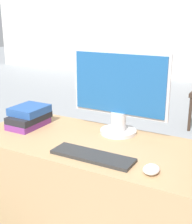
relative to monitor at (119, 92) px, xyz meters
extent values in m
cube|color=tan|center=(-0.05, -0.18, -0.60)|extent=(1.31, 0.57, 0.73)
cylinder|color=silver|center=(0.00, 0.00, -0.23)|extent=(0.20, 0.20, 0.02)
cylinder|color=silver|center=(0.00, 0.00, -0.16)|extent=(0.08, 0.08, 0.10)
cube|color=silver|center=(0.00, 0.00, 0.04)|extent=(0.55, 0.01, 0.35)
cube|color=#1E5693|center=(0.00, 0.00, 0.04)|extent=(0.52, 0.02, 0.32)
cube|color=#2D2D2D|center=(0.03, -0.34, -0.23)|extent=(0.40, 0.12, 0.02)
ellipsoid|color=white|center=(0.32, -0.36, -0.22)|extent=(0.07, 0.08, 0.04)
cube|color=#7A3384|center=(-0.51, -0.16, -0.22)|extent=(0.15, 0.24, 0.04)
cube|color=#232328|center=(-0.51, -0.15, -0.18)|extent=(0.15, 0.25, 0.04)
cube|color=#285199|center=(-0.51, -0.14, -0.14)|extent=(0.18, 0.20, 0.04)
cylinder|color=#38281E|center=(-0.07, 2.22, -0.75)|extent=(0.04, 0.04, 0.42)
camera|label=1|loc=(0.68, -1.48, 0.39)|focal=50.00mm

